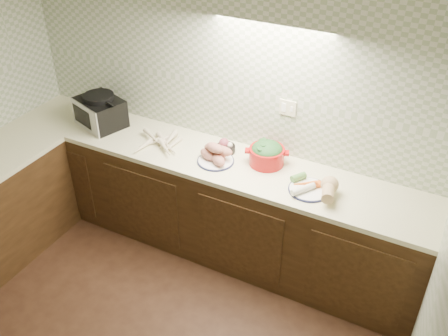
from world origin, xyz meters
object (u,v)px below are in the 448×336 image
at_px(toaster_oven, 100,111).
at_px(veg_plate, 319,186).
at_px(sweet_potato_plate, 216,155).
at_px(dutch_oven, 267,153).
at_px(onion_bowl, 225,147).
at_px(parsnip_pile, 156,142).

xyz_separation_m(toaster_oven, veg_plate, (2.00, -0.07, -0.08)).
bearing_deg(sweet_potato_plate, veg_plate, -0.83).
bearing_deg(dutch_oven, sweet_potato_plate, -177.83).
xyz_separation_m(onion_bowl, dutch_oven, (0.36, -0.01, 0.05)).
distance_m(parsnip_pile, dutch_oven, 0.92).
relative_size(toaster_oven, parsnip_pile, 1.17).
bearing_deg(onion_bowl, dutch_oven, -0.98).
distance_m(sweet_potato_plate, dutch_oven, 0.39).
relative_size(dutch_oven, veg_plate, 0.94).
relative_size(parsnip_pile, veg_plate, 1.10).
bearing_deg(sweet_potato_plate, dutch_oven, 22.73).
xyz_separation_m(parsnip_pile, sweet_potato_plate, (0.55, 0.02, 0.03)).
height_order(parsnip_pile, onion_bowl, onion_bowl).
relative_size(sweet_potato_plate, onion_bowl, 1.93).
height_order(parsnip_pile, dutch_oven, dutch_oven).
xyz_separation_m(toaster_oven, parsnip_pile, (0.62, -0.07, -0.10)).
height_order(toaster_oven, veg_plate, toaster_oven).
relative_size(toaster_oven, dutch_oven, 1.37).
height_order(toaster_oven, onion_bowl, toaster_oven).
bearing_deg(veg_plate, onion_bowl, 168.55).
bearing_deg(onion_bowl, parsnip_pile, -162.44).
distance_m(sweet_potato_plate, onion_bowl, 0.16).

